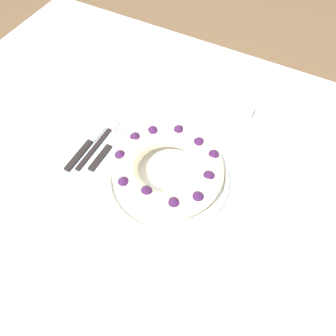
% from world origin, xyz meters
% --- Properties ---
extents(ground_plane, '(8.00, 8.00, 0.00)m').
position_xyz_m(ground_plane, '(0.00, 0.00, 0.00)').
color(ground_plane, brown).
extents(dining_table, '(1.49, 1.12, 0.77)m').
position_xyz_m(dining_table, '(0.00, 0.00, 0.69)').
color(dining_table, silver).
rests_on(dining_table, ground_plane).
extents(serving_dish, '(0.30, 0.30, 0.03)m').
position_xyz_m(serving_dish, '(0.02, 0.01, 0.78)').
color(serving_dish, white).
rests_on(serving_dish, dining_table).
extents(bundt_cake, '(0.26, 0.26, 0.07)m').
position_xyz_m(bundt_cake, '(0.02, 0.01, 0.83)').
color(bundt_cake, beige).
rests_on(bundt_cake, serving_dish).
extents(fork, '(0.02, 0.21, 0.01)m').
position_xyz_m(fork, '(-0.20, 0.05, 0.77)').
color(fork, black).
rests_on(fork, dining_table).
extents(serving_knife, '(0.02, 0.23, 0.01)m').
position_xyz_m(serving_knife, '(-0.22, 0.02, 0.77)').
color(serving_knife, black).
rests_on(serving_knife, dining_table).
extents(cake_knife, '(0.02, 0.19, 0.01)m').
position_xyz_m(cake_knife, '(-0.17, 0.03, 0.77)').
color(cake_knife, black).
rests_on(cake_knife, dining_table).
extents(side_bowl, '(0.17, 0.17, 0.04)m').
position_xyz_m(side_bowl, '(0.05, 0.29, 0.79)').
color(side_bowl, white).
rests_on(side_bowl, dining_table).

